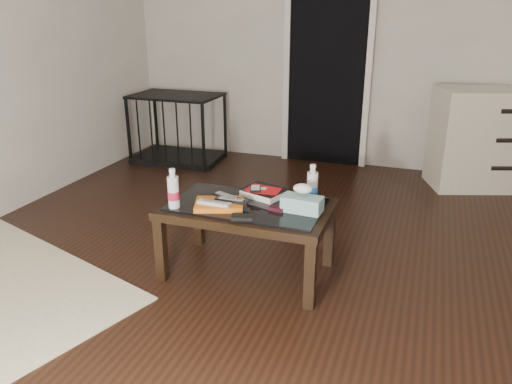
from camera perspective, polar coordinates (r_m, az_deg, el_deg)
ground at (r=3.15m, az=5.21°, el=-9.64°), size 5.00×5.00×0.00m
doorway at (r=5.25m, az=8.16°, el=14.24°), size 0.90×0.08×2.07m
coffee_table at (r=3.02m, az=-0.99°, el=-2.48°), size 1.00×0.60×0.46m
dresser at (r=5.05m, az=26.32°, el=5.46°), size 1.30×0.86×0.90m
pet_crate at (r=5.46m, az=-8.86°, el=5.96°), size 0.94×0.66×0.71m
magazines at (r=2.95m, az=-4.24°, el=-1.41°), size 0.33×0.29×0.03m
remote_silver at (r=2.91m, az=-4.82°, el=-1.25°), size 0.20×0.06×0.02m
remote_black_front at (r=2.94m, az=-2.82°, el=-0.93°), size 0.20×0.05×0.02m
remote_black_back at (r=3.00m, az=-3.43°, el=-0.49°), size 0.20×0.12×0.02m
textbook at (r=3.11m, az=0.91°, el=-0.04°), size 0.30×0.27×0.05m
dvd_mailers at (r=3.09m, az=0.75°, el=0.36°), size 0.21×0.16×0.01m
ipod at (r=3.07m, az=-0.07°, el=0.40°), size 0.09×0.12×0.02m
flip_phone at (r=2.89m, az=2.39°, el=-1.92°), size 0.10×0.06×0.02m
wallet at (r=2.78m, az=-1.56°, el=-2.88°), size 0.13×0.10×0.02m
water_bottle_left at (r=2.94m, az=-9.45°, el=0.42°), size 0.07×0.07×0.24m
water_bottle_right at (r=2.99m, az=6.45°, el=0.96°), size 0.08×0.08×0.24m
tissue_box at (r=2.88m, az=5.30°, el=-1.37°), size 0.24×0.14×0.09m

